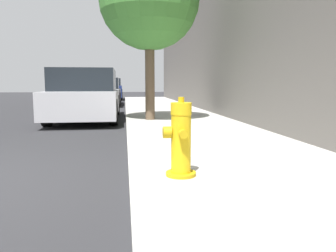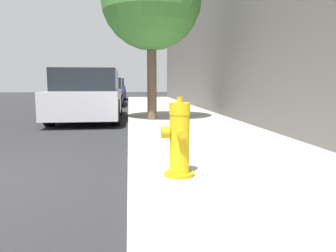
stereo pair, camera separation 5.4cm
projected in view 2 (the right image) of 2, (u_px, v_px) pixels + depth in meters
sidewalk_slab at (252, 172)px, 3.66m from camera, size 2.77×40.00×0.12m
fire_hydrant at (179, 140)px, 3.26m from camera, size 0.33×0.33×0.79m
parked_car_near at (89, 96)px, 9.47m from camera, size 1.83×4.52×1.45m
parked_car_mid at (105, 92)px, 16.19m from camera, size 1.79×4.46×1.33m
parked_car_far at (111, 89)px, 21.67m from camera, size 1.88×3.82×1.40m
street_tree_near at (151, 0)px, 8.15m from camera, size 2.51×2.51×4.27m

